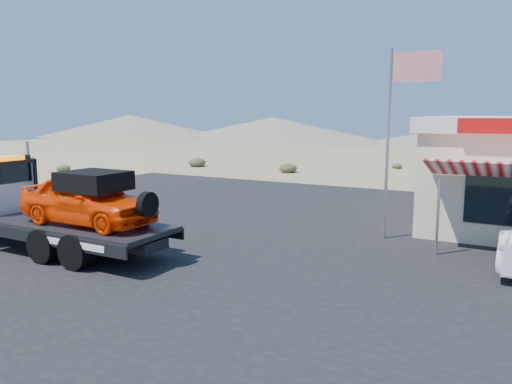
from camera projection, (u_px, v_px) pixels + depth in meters
ground at (183, 253)px, 14.55m from camera, size 120.00×120.00×0.00m
asphalt_lot at (289, 238)px, 16.20m from camera, size 32.00×24.00×0.02m
tow_truck at (43, 201)px, 14.78m from camera, size 8.09×2.40×2.70m
flagpole at (396, 122)px, 15.51m from camera, size 1.55×0.10×6.00m
desert_scrub at (100, 176)px, 30.07m from camera, size 25.02×34.66×0.71m
distant_hills at (375, 130)px, 66.64m from camera, size 126.00×48.00×4.20m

